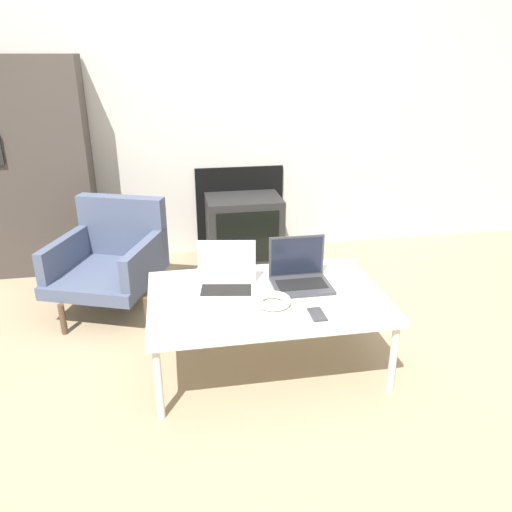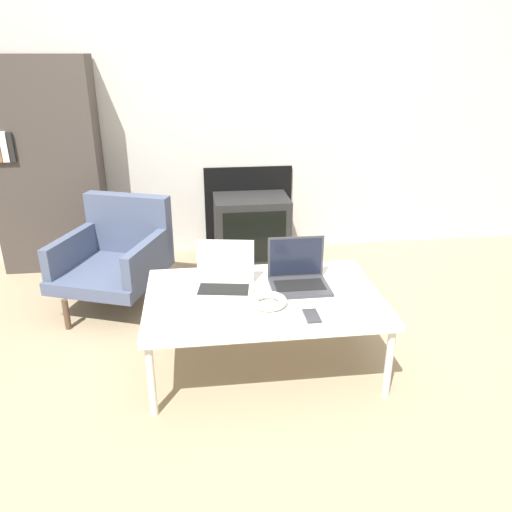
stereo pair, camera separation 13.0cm
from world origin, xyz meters
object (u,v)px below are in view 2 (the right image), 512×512
at_px(tv, 251,228).
at_px(armchair, 118,252).
at_px(phone, 312,316).
at_px(laptop_left, 224,279).
at_px(headphones, 269,301).
at_px(laptop_right, 298,275).

bearing_deg(tv, armchair, -147.90).
relative_size(tv, armchair, 0.70).
bearing_deg(phone, armchair, 132.55).
relative_size(laptop_left, armchair, 0.41).
xyz_separation_m(laptop_left, tv, (0.30, 1.37, -0.21)).
height_order(laptop_left, armchair, armchair).
xyz_separation_m(headphones, phone, (0.18, -0.14, -0.01)).
relative_size(phone, armchair, 0.15).
xyz_separation_m(tv, armchair, (-0.95, -0.60, 0.09)).
height_order(phone, tv, tv).
bearing_deg(phone, headphones, 142.00).
relative_size(laptop_left, phone, 2.68).
relative_size(laptop_right, armchair, 0.36).
bearing_deg(phone, laptop_right, 89.06).
distance_m(laptop_left, headphones, 0.29).
xyz_separation_m(laptop_left, laptop_right, (0.39, 0.00, 0.00)).
xyz_separation_m(laptop_right, armchair, (-1.04, 0.78, -0.12)).
bearing_deg(headphones, phone, -38.00).
bearing_deg(laptop_left, headphones, -36.05).
relative_size(headphones, armchair, 0.21).
bearing_deg(laptop_left, laptop_right, 9.69).
height_order(laptop_right, headphones, laptop_right).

